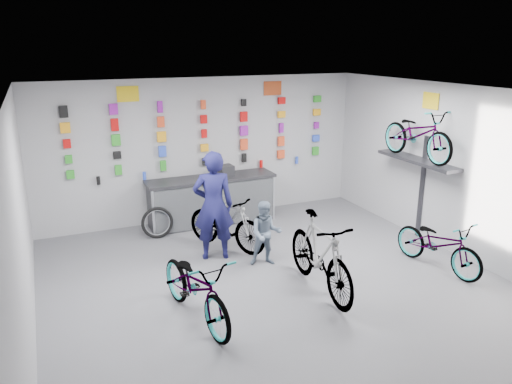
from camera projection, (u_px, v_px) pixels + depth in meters
name	position (u px, v px, depth m)	size (l,w,h in m)	color
floor	(289.00, 297.00, 7.49)	(8.00, 8.00, 0.00)	#535359
ceiling	(293.00, 95.00, 6.63)	(8.00, 8.00, 0.00)	white
wall_back	(204.00, 149.00, 10.57)	(7.00, 7.00, 0.00)	#ADADB0
wall_left	(20.00, 240.00, 5.71)	(8.00, 8.00, 0.00)	#ADADB0
wall_right	(475.00, 177.00, 8.41)	(8.00, 8.00, 0.00)	#ADADB0
counter	(212.00, 201.00, 10.46)	(2.70, 0.66, 1.00)	black
merch_wall	(201.00, 136.00, 10.39)	(5.58, 0.08, 1.56)	green
wall_bracket	(418.00, 165.00, 9.40)	(0.39, 1.90, 2.00)	#333338
sign_left	(128.00, 94.00, 9.62)	(0.42, 0.02, 0.30)	yellow
sign_right	(273.00, 88.00, 10.81)	(0.42, 0.02, 0.30)	#B4441D
sign_side	(431.00, 101.00, 9.12)	(0.02, 0.40, 0.30)	yellow
bike_left	(196.00, 286.00, 6.76)	(0.67, 1.91, 1.01)	gray
bike_center	(320.00, 254.00, 7.53)	(0.57, 2.00, 1.20)	gray
bike_right	(439.00, 244.00, 8.33)	(0.59, 1.71, 0.90)	gray
bike_service	(226.00, 222.00, 9.13)	(0.49, 1.72, 1.04)	gray
bike_wall	(418.00, 134.00, 9.20)	(0.63, 1.80, 0.95)	gray
clerk	(213.00, 206.00, 8.62)	(0.71, 0.46, 1.94)	#151444
customer	(266.00, 233.00, 8.46)	(0.55, 0.43, 1.13)	slate
spare_wheel	(157.00, 223.00, 9.70)	(0.63, 0.17, 0.62)	black
register	(226.00, 170.00, 10.41)	(0.28, 0.30, 0.22)	black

